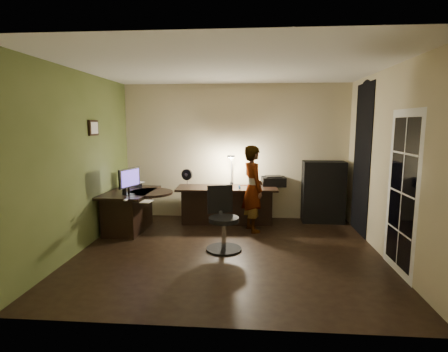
# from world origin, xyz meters

# --- Properties ---
(floor) EXTENTS (4.50, 4.00, 0.01)m
(floor) POSITION_xyz_m (0.00, 0.00, -0.01)
(floor) COLOR black
(floor) RESTS_ON ground
(ceiling) EXTENTS (4.50, 4.00, 0.01)m
(ceiling) POSITION_xyz_m (0.00, 0.00, 2.71)
(ceiling) COLOR silver
(ceiling) RESTS_ON floor
(wall_back) EXTENTS (4.50, 0.01, 2.70)m
(wall_back) POSITION_xyz_m (0.00, 2.00, 1.35)
(wall_back) COLOR #C2B58D
(wall_back) RESTS_ON floor
(wall_front) EXTENTS (4.50, 0.01, 2.70)m
(wall_front) POSITION_xyz_m (0.00, -2.00, 1.35)
(wall_front) COLOR #C2B58D
(wall_front) RESTS_ON floor
(wall_left) EXTENTS (0.01, 4.00, 2.70)m
(wall_left) POSITION_xyz_m (-2.25, 0.00, 1.35)
(wall_left) COLOR #C2B58D
(wall_left) RESTS_ON floor
(wall_right) EXTENTS (0.01, 4.00, 2.70)m
(wall_right) POSITION_xyz_m (2.25, 0.00, 1.35)
(wall_right) COLOR #C2B58D
(wall_right) RESTS_ON floor
(green_wall_overlay) EXTENTS (0.00, 4.00, 2.70)m
(green_wall_overlay) POSITION_xyz_m (-2.24, 0.00, 1.35)
(green_wall_overlay) COLOR #4F5E2B
(green_wall_overlay) RESTS_ON floor
(arched_doorway) EXTENTS (0.01, 0.90, 2.60)m
(arched_doorway) POSITION_xyz_m (2.24, 1.15, 1.30)
(arched_doorway) COLOR black
(arched_doorway) RESTS_ON floor
(french_door) EXTENTS (0.02, 0.92, 2.10)m
(french_door) POSITION_xyz_m (2.24, -0.55, 1.05)
(french_door) COLOR white
(french_door) RESTS_ON floor
(framed_picture) EXTENTS (0.04, 0.30, 0.25)m
(framed_picture) POSITION_xyz_m (-2.22, 0.45, 1.85)
(framed_picture) COLOR black
(framed_picture) RESTS_ON wall_left
(desk_left) EXTENTS (0.82, 1.28, 0.72)m
(desk_left) POSITION_xyz_m (-1.83, 0.92, 0.36)
(desk_left) COLOR black
(desk_left) RESTS_ON floor
(desk_right) EXTENTS (1.94, 0.76, 0.71)m
(desk_right) POSITION_xyz_m (-0.14, 1.52, 0.36)
(desk_right) COLOR black
(desk_right) RESTS_ON floor
(cabinet) EXTENTS (0.81, 0.41, 1.20)m
(cabinet) POSITION_xyz_m (1.74, 1.78, 0.60)
(cabinet) COLOR black
(cabinet) RESTS_ON floor
(laptop_stand) EXTENTS (0.30, 0.27, 0.11)m
(laptop_stand) POSITION_xyz_m (-1.84, 1.28, 0.76)
(laptop_stand) COLOR silver
(laptop_stand) RESTS_ON desk_left
(laptop) EXTENTS (0.38, 0.37, 0.20)m
(laptop) POSITION_xyz_m (-1.84, 1.28, 0.92)
(laptop) COLOR silver
(laptop) RESTS_ON laptop_stand
(monitor) EXTENTS (0.27, 0.51, 0.33)m
(monitor) POSITION_xyz_m (-1.75, 0.65, 0.88)
(monitor) COLOR black
(monitor) RESTS_ON desk_left
(mouse) EXTENTS (0.09, 0.11, 0.04)m
(mouse) POSITION_xyz_m (-1.64, 0.18, 0.73)
(mouse) COLOR silver
(mouse) RESTS_ON desk_left
(phone) EXTENTS (0.06, 0.13, 0.01)m
(phone) POSITION_xyz_m (-1.78, 1.27, 0.71)
(phone) COLOR black
(phone) RESTS_ON desk_left
(pen) EXTENTS (0.06, 0.14, 0.01)m
(pen) POSITION_xyz_m (-1.33, 0.39, 0.72)
(pen) COLOR black
(pen) RESTS_ON desk_left
(speaker) EXTENTS (0.08, 0.08, 0.19)m
(speaker) POSITION_xyz_m (-1.82, 0.63, 0.80)
(speaker) COLOR black
(speaker) RESTS_ON desk_left
(notepad) EXTENTS (0.17, 0.23, 0.01)m
(notepad) POSITION_xyz_m (-1.29, 0.18, 0.72)
(notepad) COLOR silver
(notepad) RESTS_ON desk_left
(desk_fan) EXTENTS (0.24, 0.18, 0.34)m
(desk_fan) POSITION_xyz_m (-0.93, 1.67, 0.87)
(desk_fan) COLOR black
(desk_fan) RESTS_ON desk_right
(headphones) EXTENTS (0.21, 0.12, 0.09)m
(headphones) POSITION_xyz_m (0.19, 1.39, 0.74)
(headphones) COLOR #0F459B
(headphones) RESTS_ON desk_right
(printer) EXTENTS (0.49, 0.40, 0.20)m
(printer) POSITION_xyz_m (0.77, 1.81, 0.80)
(printer) COLOR black
(printer) RESTS_ON desk_right
(desk_lamp) EXTENTS (0.26, 0.34, 0.66)m
(desk_lamp) POSITION_xyz_m (-0.06, 1.83, 1.03)
(desk_lamp) COLOR black
(desk_lamp) RESTS_ON desk_right
(office_chair) EXTENTS (0.70, 0.70, 0.97)m
(office_chair) POSITION_xyz_m (-0.07, 0.07, 0.49)
(office_chair) COLOR black
(office_chair) RESTS_ON floor
(person) EXTENTS (0.55, 0.65, 1.55)m
(person) POSITION_xyz_m (0.36, 1.09, 0.77)
(person) COLOR #D8A88C
(person) RESTS_ON floor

